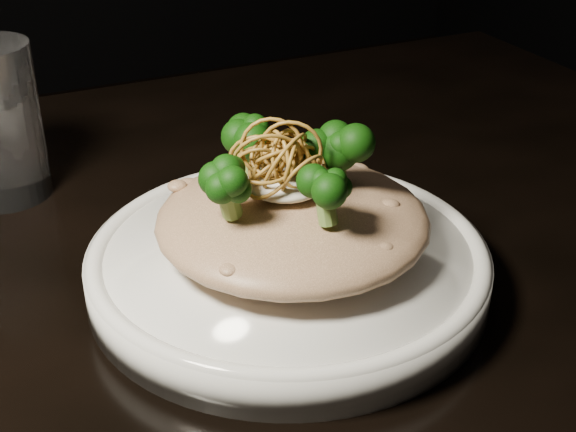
% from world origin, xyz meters
% --- Properties ---
extents(table, '(1.10, 0.80, 0.75)m').
position_xyz_m(table, '(0.00, 0.00, 0.67)').
color(table, black).
rests_on(table, ground).
extents(plate, '(0.28, 0.28, 0.03)m').
position_xyz_m(plate, '(0.04, -0.05, 0.76)').
color(plate, white).
rests_on(plate, table).
extents(risotto, '(0.19, 0.19, 0.04)m').
position_xyz_m(risotto, '(0.04, -0.05, 0.80)').
color(risotto, brown).
rests_on(risotto, plate).
extents(broccoli, '(0.12, 0.12, 0.04)m').
position_xyz_m(broccoli, '(0.03, -0.05, 0.84)').
color(broccoli, black).
rests_on(broccoli, risotto).
extents(cheese, '(0.05, 0.05, 0.02)m').
position_xyz_m(cheese, '(0.04, -0.05, 0.83)').
color(cheese, silver).
rests_on(cheese, risotto).
extents(shallots, '(0.05, 0.05, 0.03)m').
position_xyz_m(shallots, '(0.04, -0.05, 0.85)').
color(shallots, brown).
rests_on(shallots, cheese).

